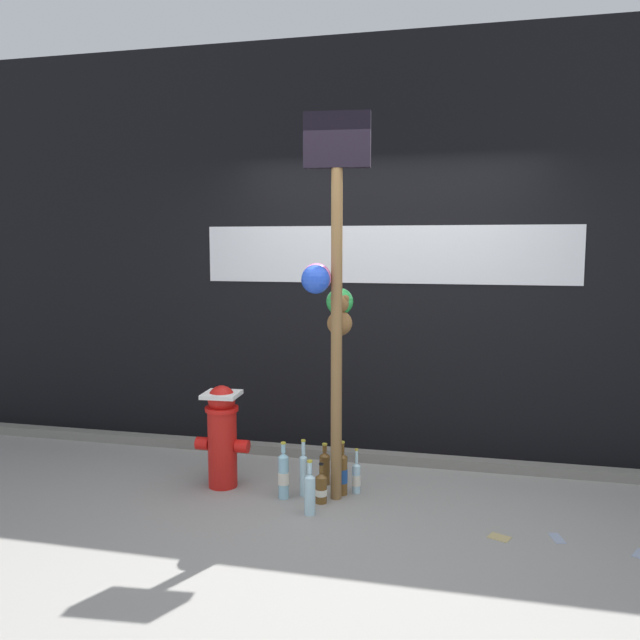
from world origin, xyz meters
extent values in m
plane|color=gray|center=(0.00, 0.00, 0.00)|extent=(14.00, 14.00, 0.00)
cube|color=black|center=(0.00, 1.49, 1.73)|extent=(10.00, 0.20, 3.46)
cube|color=silver|center=(-0.01, 1.38, 1.68)|extent=(3.11, 0.01, 0.48)
cube|color=slate|center=(0.00, 1.09, 0.04)|extent=(8.00, 0.12, 0.08)
cylinder|color=olive|center=(-0.19, 0.27, 1.27)|extent=(0.08, 0.08, 2.54)
cube|color=black|center=(-0.19, 0.27, 2.44)|extent=(0.45, 0.12, 0.36)
sphere|color=green|center=(-0.20, 0.47, 1.36)|extent=(0.19, 0.19, 0.19)
sphere|color=#D66BB2|center=(-0.31, 0.23, 1.54)|extent=(0.20, 0.20, 0.20)
sphere|color=blue|center=(-0.31, 0.17, 1.53)|extent=(0.19, 0.19, 0.19)
sphere|color=brown|center=(-0.19, 0.40, 1.22)|extent=(0.18, 0.18, 0.18)
sphere|color=brown|center=(-0.19, 0.40, 1.35)|extent=(0.13, 0.13, 0.13)
sphere|color=brown|center=(-0.23, 0.40, 1.39)|extent=(0.05, 0.05, 0.05)
sphere|color=brown|center=(-0.15, 0.40, 1.39)|extent=(0.05, 0.05, 0.05)
sphere|color=brown|center=(-0.19, 0.35, 1.35)|extent=(0.04, 0.04, 0.04)
cylinder|color=red|center=(-1.04, 0.31, 0.28)|extent=(0.21, 0.21, 0.56)
cylinder|color=red|center=(-1.04, 0.31, 0.58)|extent=(0.24, 0.24, 0.03)
sphere|color=red|center=(-1.04, 0.31, 0.65)|extent=(0.20, 0.20, 0.20)
cylinder|color=red|center=(-1.19, 0.31, 0.31)|extent=(0.09, 0.09, 0.09)
cylinder|color=red|center=(-0.89, 0.31, 0.31)|extent=(0.09, 0.09, 0.09)
cube|color=white|center=(-1.04, 0.31, 0.68)|extent=(0.27, 0.27, 0.03)
cylinder|color=#B2DBEA|center=(-0.30, -0.03, 0.13)|extent=(0.07, 0.07, 0.25)
cone|color=#B2DBEA|center=(-0.30, -0.03, 0.26)|extent=(0.07, 0.07, 0.03)
cylinder|color=#B2DBEA|center=(-0.30, -0.03, 0.32)|extent=(0.03, 0.03, 0.07)
cylinder|color=gold|center=(-0.30, -0.03, 0.36)|extent=(0.04, 0.04, 0.01)
cylinder|color=brown|center=(-0.32, 0.52, 0.11)|extent=(0.08, 0.08, 0.21)
cone|color=brown|center=(-0.32, 0.52, 0.23)|extent=(0.08, 0.08, 0.03)
cylinder|color=brown|center=(-0.32, 0.52, 0.27)|extent=(0.03, 0.03, 0.05)
cylinder|color=gold|center=(-0.32, 0.52, 0.30)|extent=(0.04, 0.04, 0.01)
cylinder|color=brown|center=(-0.27, 0.17, 0.09)|extent=(0.08, 0.08, 0.18)
cone|color=brown|center=(-0.27, 0.17, 0.20)|extent=(0.08, 0.08, 0.03)
cylinder|color=brown|center=(-0.27, 0.17, 0.24)|extent=(0.03, 0.03, 0.06)
cylinder|color=silver|center=(-0.27, 0.17, 0.07)|extent=(0.08, 0.08, 0.05)
cylinder|color=black|center=(-0.27, 0.17, 0.27)|extent=(0.03, 0.03, 0.01)
cylinder|color=#B2DBEA|center=(-0.42, 0.27, 0.14)|extent=(0.06, 0.06, 0.28)
cone|color=#B2DBEA|center=(-0.42, 0.27, 0.29)|extent=(0.06, 0.06, 0.02)
cylinder|color=#B2DBEA|center=(-0.42, 0.27, 0.35)|extent=(0.03, 0.03, 0.09)
cylinder|color=gold|center=(-0.42, 0.27, 0.40)|extent=(0.03, 0.03, 0.01)
cylinder|color=#93CCE0|center=(-0.54, 0.19, 0.15)|extent=(0.07, 0.07, 0.30)
cone|color=#93CCE0|center=(-0.54, 0.19, 0.31)|extent=(0.07, 0.07, 0.03)
cylinder|color=#93CCE0|center=(-0.54, 0.19, 0.36)|extent=(0.03, 0.03, 0.06)
cylinder|color=silver|center=(-0.54, 0.19, 0.14)|extent=(0.07, 0.07, 0.09)
cylinder|color=gold|center=(-0.54, 0.19, 0.40)|extent=(0.03, 0.03, 0.01)
cylinder|color=brown|center=(-0.16, 0.35, 0.14)|extent=(0.07, 0.07, 0.27)
cone|color=brown|center=(-0.16, 0.35, 0.29)|extent=(0.07, 0.07, 0.03)
cylinder|color=brown|center=(-0.16, 0.35, 0.34)|extent=(0.03, 0.03, 0.07)
cylinder|color=#1E478C|center=(-0.16, 0.35, 0.14)|extent=(0.08, 0.08, 0.10)
cylinder|color=gold|center=(-0.16, 0.35, 0.38)|extent=(0.03, 0.03, 0.01)
cylinder|color=#B2DBEA|center=(-0.07, 0.40, 0.10)|extent=(0.06, 0.06, 0.20)
cone|color=#B2DBEA|center=(-0.07, 0.40, 0.21)|extent=(0.06, 0.06, 0.02)
cylinder|color=#B2DBEA|center=(-0.07, 0.40, 0.27)|extent=(0.02, 0.02, 0.09)
cylinder|color=silver|center=(-0.07, 0.40, 0.09)|extent=(0.06, 0.06, 0.08)
cylinder|color=gold|center=(-0.07, 0.40, 0.32)|extent=(0.03, 0.03, 0.01)
cube|color=#8C99B2|center=(1.24, -0.03, 0.00)|extent=(0.09, 0.16, 0.01)
cube|color=tan|center=(0.90, -0.10, 0.00)|extent=(0.15, 0.13, 0.01)
camera|label=1|loc=(0.70, -3.96, 1.76)|focal=36.25mm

